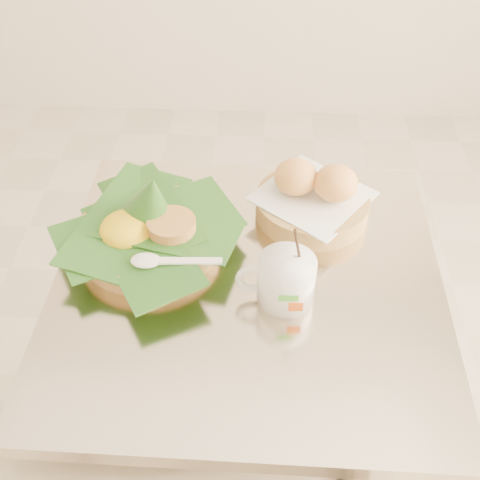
{
  "coord_description": "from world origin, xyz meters",
  "views": [
    {
      "loc": [
        0.23,
        -0.8,
        1.54
      ],
      "look_at": [
        0.19,
        -0.02,
        0.82
      ],
      "focal_mm": 45.0,
      "sensor_mm": 36.0,
      "label": 1
    }
  ],
  "objects_px": {
    "cafe_table": "(247,353)",
    "coffee_mug": "(285,279)",
    "bread_basket": "(313,198)",
    "rice_basket": "(148,227)"
  },
  "relations": [
    {
      "from": "bread_basket",
      "to": "coffee_mug",
      "type": "bearing_deg",
      "value": -104.17
    },
    {
      "from": "rice_basket",
      "to": "bread_basket",
      "type": "height_order",
      "value": "rice_basket"
    },
    {
      "from": "rice_basket",
      "to": "coffee_mug",
      "type": "height_order",
      "value": "coffee_mug"
    },
    {
      "from": "cafe_table",
      "to": "coffee_mug",
      "type": "distance_m",
      "value": 0.28
    },
    {
      "from": "cafe_table",
      "to": "bread_basket",
      "type": "bearing_deg",
      "value": 57.28
    },
    {
      "from": "cafe_table",
      "to": "coffee_mug",
      "type": "xyz_separation_m",
      "value": [
        0.06,
        -0.04,
        0.27
      ]
    },
    {
      "from": "bread_basket",
      "to": "coffee_mug",
      "type": "distance_m",
      "value": 0.24
    },
    {
      "from": "cafe_table",
      "to": "bread_basket",
      "type": "distance_m",
      "value": 0.35
    },
    {
      "from": "bread_basket",
      "to": "coffee_mug",
      "type": "relative_size",
      "value": 1.56
    },
    {
      "from": "cafe_table",
      "to": "coffee_mug",
      "type": "bearing_deg",
      "value": -32.49
    }
  ]
}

